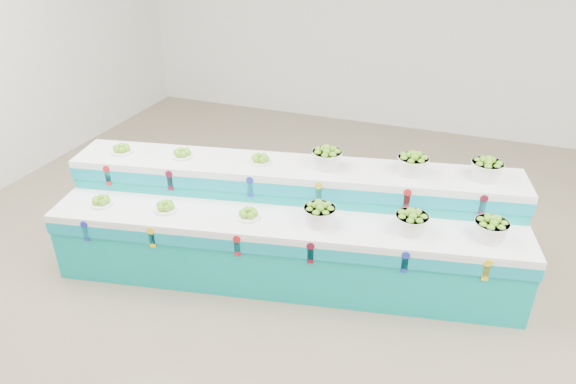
% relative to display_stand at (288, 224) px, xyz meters
% --- Properties ---
extents(ground, '(10.00, 10.00, 0.00)m').
position_rel_display_stand_xyz_m(ground, '(0.93, -0.74, -0.51)').
color(ground, '#70604E').
rests_on(ground, ground).
extents(back_wall, '(10.00, 0.00, 10.00)m').
position_rel_display_stand_xyz_m(back_wall, '(0.93, 4.26, 1.49)').
color(back_wall, silver).
rests_on(back_wall, ground).
extents(display_stand, '(4.53, 1.95, 1.02)m').
position_rel_display_stand_xyz_m(display_stand, '(0.00, 0.00, 0.00)').
color(display_stand, '#0AA5A0').
rests_on(display_stand, ground).
extents(plate_lower_left, '(0.26, 0.26, 0.09)m').
position_rel_display_stand_xyz_m(plate_lower_left, '(-1.67, -0.60, 0.26)').
color(plate_lower_left, white).
rests_on(plate_lower_left, display_stand).
extents(plate_lower_mid, '(0.26, 0.26, 0.09)m').
position_rel_display_stand_xyz_m(plate_lower_mid, '(-1.04, -0.48, 0.26)').
color(plate_lower_mid, white).
rests_on(plate_lower_mid, display_stand).
extents(plate_lower_right, '(0.26, 0.26, 0.09)m').
position_rel_display_stand_xyz_m(plate_lower_right, '(-0.26, -0.33, 0.26)').
color(plate_lower_right, white).
rests_on(plate_lower_right, display_stand).
extents(basket_lower_left, '(0.34, 0.34, 0.21)m').
position_rel_display_stand_xyz_m(basket_lower_left, '(0.38, -0.20, 0.32)').
color(basket_lower_left, silver).
rests_on(basket_lower_left, display_stand).
extents(basket_lower_mid, '(0.34, 0.34, 0.21)m').
position_rel_display_stand_xyz_m(basket_lower_mid, '(1.16, -0.05, 0.32)').
color(basket_lower_mid, silver).
rests_on(basket_lower_mid, display_stand).
extents(basket_lower_right, '(0.34, 0.34, 0.21)m').
position_rel_display_stand_xyz_m(basket_lower_right, '(1.81, 0.07, 0.32)').
color(basket_lower_right, silver).
rests_on(basket_lower_right, display_stand).
extents(plate_upper_left, '(0.26, 0.26, 0.09)m').
position_rel_display_stand_xyz_m(plate_upper_left, '(-1.78, -0.07, 0.56)').
color(plate_upper_left, white).
rests_on(plate_upper_left, display_stand).
extents(plate_upper_mid, '(0.26, 0.26, 0.09)m').
position_rel_display_stand_xyz_m(plate_upper_mid, '(-1.15, 0.06, 0.56)').
color(plate_upper_mid, white).
rests_on(plate_upper_mid, display_stand).
extents(plate_upper_right, '(0.26, 0.26, 0.09)m').
position_rel_display_stand_xyz_m(plate_upper_right, '(-0.37, 0.21, 0.56)').
color(plate_upper_right, white).
rests_on(plate_upper_right, display_stand).
extents(basket_upper_left, '(0.34, 0.34, 0.21)m').
position_rel_display_stand_xyz_m(basket_upper_left, '(0.27, 0.33, 0.62)').
color(basket_upper_left, silver).
rests_on(basket_upper_left, display_stand).
extents(basket_upper_mid, '(0.34, 0.34, 0.21)m').
position_rel_display_stand_xyz_m(basket_upper_mid, '(1.06, 0.48, 0.62)').
color(basket_upper_mid, silver).
rests_on(basket_upper_mid, display_stand).
extents(basket_upper_right, '(0.34, 0.34, 0.21)m').
position_rel_display_stand_xyz_m(basket_upper_right, '(1.70, 0.61, 0.62)').
color(basket_upper_right, silver).
rests_on(basket_upper_right, display_stand).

